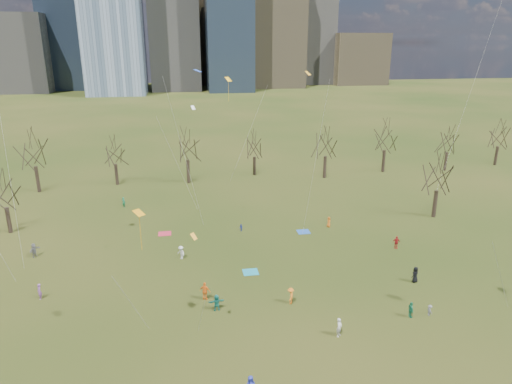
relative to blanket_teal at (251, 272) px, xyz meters
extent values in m
plane|color=black|center=(1.54, -6.42, -0.01)|extent=(500.00, 500.00, 0.00)
cube|color=#726347|center=(46.54, 208.58, 35.98)|extent=(28.00, 28.00, 72.00)
cube|color=#384C66|center=(-58.46, 213.58, 32.48)|extent=(25.00, 25.00, 65.00)
cube|color=slate|center=(71.54, 223.58, 28.98)|extent=(22.00, 22.00, 58.00)
cube|color=#726347|center=(6.54, 233.58, 23.98)|extent=(30.00, 30.00, 48.00)
cube|color=slate|center=(-83.46, 203.58, 17.98)|extent=(35.00, 30.00, 36.00)
cube|color=#726347|center=(96.54, 218.58, 13.98)|extent=(30.00, 28.00, 28.00)
cylinder|color=black|center=(-29.46, 32.58, 2.12)|extent=(0.55, 0.55, 4.28)
cylinder|color=black|center=(-17.46, 34.58, 1.79)|extent=(0.52, 0.52, 3.60)
cylinder|color=black|center=(-5.46, 33.58, 2.01)|extent=(0.54, 0.54, 4.05)
cylinder|color=black|center=(6.54, 36.58, 1.67)|extent=(0.51, 0.51, 3.38)
cylinder|color=black|center=(18.54, 32.58, 1.97)|extent=(0.54, 0.54, 3.96)
cylinder|color=black|center=(30.54, 34.58, 2.05)|extent=(0.54, 0.54, 4.14)
cylinder|color=black|center=(42.54, 33.58, 1.74)|extent=(0.52, 0.52, 3.51)
cylinder|color=black|center=(54.54, 35.58, 1.85)|extent=(0.53, 0.53, 3.74)
cylinder|color=black|center=(-28.46, 15.58, 1.67)|extent=(0.51, 0.51, 3.38)
cylinder|color=black|center=(27.54, 11.58, 1.90)|extent=(0.53, 0.53, 3.83)
cube|color=teal|center=(0.00, 0.00, 0.00)|extent=(1.60, 1.50, 0.03)
cube|color=#2351A5|center=(8.36, 9.48, 0.00)|extent=(1.60, 1.50, 0.03)
cube|color=#B3233B|center=(-9.11, 11.84, 0.00)|extent=(1.60, 1.50, 0.03)
imported|color=silver|center=(5.44, -12.07, 0.81)|extent=(0.70, 0.72, 1.66)
imported|color=slate|center=(14.36, -10.56, 0.50)|extent=(0.39, 0.67, 1.03)
imported|color=orange|center=(-5.04, -4.64, 0.90)|extent=(1.15, 0.88, 1.82)
imported|color=#1A776A|center=(-4.13, -6.58, 0.77)|extent=(1.50, 0.65, 1.56)
imported|color=black|center=(16.00, -4.85, 0.82)|extent=(0.96, 0.83, 1.67)
imported|color=#9050A1|center=(-20.38, -1.85, 0.76)|extent=(0.48, 0.63, 1.55)
imported|color=#223096|center=(0.51, 11.04, 0.46)|extent=(0.45, 0.53, 0.96)
imported|color=silver|center=(-7.14, 4.41, 0.75)|extent=(1.07, 1.13, 1.54)
imported|color=#AD181D|center=(17.74, 2.89, 0.76)|extent=(0.96, 0.53, 1.55)
imported|color=slate|center=(-23.41, 7.68, 0.80)|extent=(1.11, 1.56, 1.63)
imported|color=orange|center=(12.02, 10.51, 0.69)|extent=(0.51, 0.73, 1.42)
imported|color=#197347|center=(-15.19, 22.83, 0.75)|extent=(0.66, 0.64, 1.53)
imported|color=orange|center=(2.70, -6.61, 0.79)|extent=(0.93, 1.18, 1.60)
imported|color=#19724C|center=(12.54, -10.56, 0.74)|extent=(0.41, 0.90, 1.50)
plane|color=orange|center=(-9.86, -10.40, 11.20)|extent=(1.20, 1.19, 0.30)
cylinder|color=silver|center=(-10.21, -15.16, 6.29)|extent=(0.72, 9.54, 9.83)
cylinder|color=orange|center=(-9.86, -10.40, 9.59)|extent=(0.04, 0.04, 2.70)
plane|color=gold|center=(7.13, 5.60, 19.90)|extent=(0.88, 0.86, 0.40)
cylinder|color=silver|center=(7.04, 1.74, 10.64)|extent=(0.18, 7.74, 18.52)
cylinder|color=silver|center=(16.97, -15.12, 5.87)|extent=(6.95, 5.31, 8.98)
cylinder|color=silver|center=(-21.55, -0.75, 15.49)|extent=(2.46, 5.75, 28.22)
plane|color=blue|center=(-4.25, 10.62, 19.99)|extent=(1.21, 1.23, 0.29)
cylinder|color=silver|center=(-6.09, 6.57, 10.69)|extent=(3.70, 8.11, 18.61)
plane|color=#F3B014|center=(1.21, 28.90, 17.65)|extent=(1.46, 1.39, 0.65)
cylinder|color=silver|center=(3.39, 24.23, 9.52)|extent=(4.37, 9.36, 16.27)
cylinder|color=#F3B014|center=(1.21, 28.90, 15.80)|extent=(0.04, 0.04, 3.00)
plane|color=#FFA628|center=(-5.99, -11.37, 9.46)|extent=(0.67, 0.69, 0.45)
cylinder|color=silver|center=(-5.87, -15.84, 5.42)|extent=(0.26, 8.95, 8.08)
cylinder|color=silver|center=(32.79, 14.64, 17.46)|extent=(4.31, 4.06, 32.15)
plane|color=white|center=(-4.74, 16.24, 15.15)|extent=(0.81, 0.73, 0.48)
cylinder|color=silver|center=(-6.92, 13.02, 8.27)|extent=(4.40, 6.47, 13.77)
camera|label=1|loc=(-6.66, -42.45, 22.99)|focal=32.00mm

